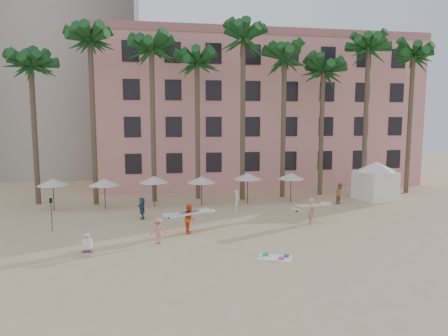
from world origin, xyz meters
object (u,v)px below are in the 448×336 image
Objects in this scene: carrier_yellow at (311,210)px; cabana at (375,177)px; pink_hotel at (255,114)px; carrier_white at (190,218)px.

cabana is at bearing 38.40° from carrier_yellow.
carrier_white is at bearing -114.22° from pink_hotel.
carrier_yellow is (-1.07, -20.84, -6.98)m from pink_hotel.
carrier_white is at bearing -155.74° from cabana.
pink_hotel is at bearing 65.78° from carrier_white.
cabana reaches higher than carrier_yellow.
pink_hotel reaches higher than carrier_white.
cabana is at bearing 24.26° from carrier_white.
pink_hotel is at bearing 87.07° from carrier_yellow.
cabana is (8.03, -13.63, -5.93)m from pink_hotel.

